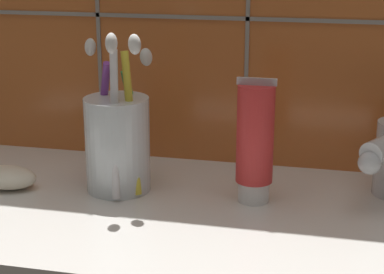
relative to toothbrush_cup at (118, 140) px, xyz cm
name	(u,v)px	position (x,y,z in cm)	size (l,w,h in cm)	color
sink_counter	(205,218)	(11.18, -3.72, -7.03)	(78.29, 32.64, 2.00)	silver
toothbrush_cup	(118,140)	(0.00, 0.00, 0.00)	(9.99, 11.56, 19.16)	silver
toothpaste_tube	(255,142)	(15.97, -0.04, 0.99)	(4.34, 4.13, 14.18)	white
soap_bar	(7,177)	(-13.07, -2.74, -4.70)	(7.23, 4.52, 2.67)	silver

